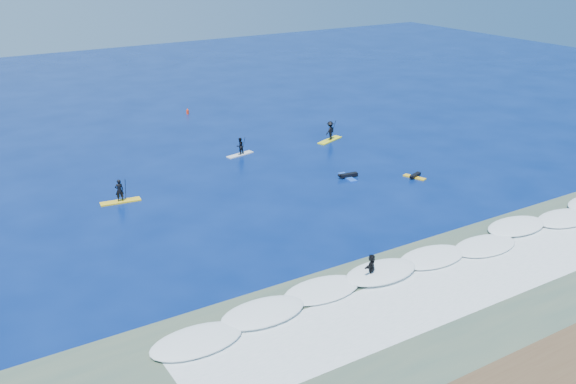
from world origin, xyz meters
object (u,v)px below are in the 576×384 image
sup_paddler_center (240,148)px  marker_buoy (188,111)px  prone_paddler_near (415,176)px  prone_paddler_far (348,176)px  wave_surfer (371,267)px  sup_paddler_left (120,194)px  sup_paddler_right (330,132)px

sup_paddler_center → marker_buoy: sup_paddler_center is taller
sup_paddler_center → marker_buoy: 15.99m
prone_paddler_near → marker_buoy: bearing=-4.2°
sup_paddler_center → prone_paddler_far: (4.78, -9.88, -0.54)m
wave_surfer → marker_buoy: size_ratio=2.84×
prone_paddler_far → sup_paddler_left: bearing=82.7°
sup_paddler_right → prone_paddler_near: (-0.04, -12.15, -0.74)m
prone_paddler_far → sup_paddler_right: bearing=-19.3°
sup_paddler_left → sup_paddler_center: 13.79m
prone_paddler_near → wave_surfer: wave_surfer is taller
sup_paddler_right → marker_buoy: bearing=93.2°
sup_paddler_left → prone_paddler_near: bearing=-11.3°
sup_paddler_right → marker_buoy: size_ratio=4.51×
sup_paddler_left → prone_paddler_far: (17.59, -4.77, -0.49)m
wave_surfer → marker_buoy: bearing=50.4°
sup_paddler_right → marker_buoy: sup_paddler_right is taller
prone_paddler_far → wave_surfer: wave_surfer is taller
sup_paddler_left → marker_buoy: (14.58, 21.00, -0.34)m
prone_paddler_near → prone_paddler_far: bearing=38.8°
sup_paddler_left → wave_surfer: sup_paddler_left is taller
sup_paddler_center → wave_surfer: (-4.24, -24.18, 0.13)m
prone_paddler_near → prone_paddler_far: (-4.70, 2.93, 0.03)m
sup_paddler_right → wave_surfer: size_ratio=1.59×
sup_paddler_left → prone_paddler_far: sup_paddler_left is taller
prone_paddler_far → marker_buoy: size_ratio=3.22×
sup_paddler_left → sup_paddler_right: (22.33, 4.44, 0.22)m
prone_paddler_far → wave_surfer: bearing=155.6°
prone_paddler_near → prone_paddler_far: size_ratio=0.85×
sup_paddler_right → prone_paddler_far: (-4.74, -9.22, -0.71)m
sup_paddler_left → prone_paddler_near: size_ratio=1.55×
sup_paddler_center → sup_paddler_left: bearing=-170.0°
sup_paddler_left → sup_paddler_right: 22.77m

